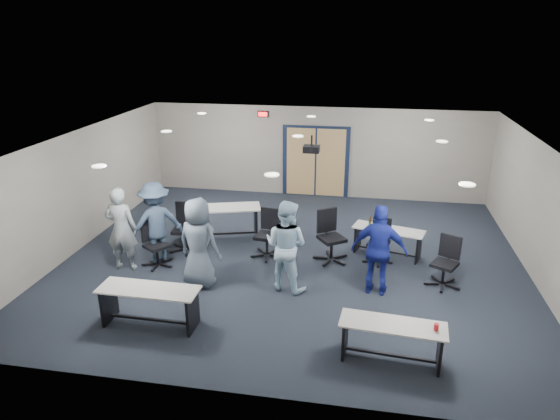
% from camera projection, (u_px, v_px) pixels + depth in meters
% --- Properties ---
extents(floor, '(10.00, 10.00, 0.00)m').
position_uv_depth(floor, '(293.00, 258.00, 11.23)').
color(floor, black).
rests_on(floor, ground).
extents(back_wall, '(10.00, 0.04, 2.70)m').
position_uv_depth(back_wall, '(316.00, 152.00, 14.92)').
color(back_wall, gray).
rests_on(back_wall, floor).
extents(front_wall, '(10.00, 0.04, 2.70)m').
position_uv_depth(front_wall, '(244.00, 312.00, 6.61)').
color(front_wall, gray).
rests_on(front_wall, floor).
extents(left_wall, '(0.04, 9.00, 2.70)m').
position_uv_depth(left_wall, '(81.00, 189.00, 11.57)').
color(left_wall, gray).
rests_on(left_wall, floor).
extents(right_wall, '(0.04, 9.00, 2.70)m').
position_uv_depth(right_wall, '(541.00, 216.00, 9.95)').
color(right_wall, gray).
rests_on(right_wall, floor).
extents(ceiling, '(10.00, 9.00, 0.04)m').
position_uv_depth(ceiling, '(295.00, 140.00, 10.29)').
color(ceiling, white).
rests_on(ceiling, back_wall).
extents(double_door, '(2.00, 0.07, 2.20)m').
position_uv_depth(double_door, '(316.00, 162.00, 14.99)').
color(double_door, '#101A32').
rests_on(double_door, back_wall).
extents(exit_sign, '(0.32, 0.07, 0.18)m').
position_uv_depth(exit_sign, '(263.00, 114.00, 14.74)').
color(exit_sign, black).
rests_on(exit_sign, back_wall).
extents(ceiling_projector, '(0.35, 0.32, 0.37)m').
position_uv_depth(ceiling_projector, '(311.00, 149.00, 10.80)').
color(ceiling_projector, black).
rests_on(ceiling_projector, ceiling).
extents(ceiling_can_lights, '(6.24, 5.74, 0.02)m').
position_uv_depth(ceiling_can_lights, '(296.00, 139.00, 10.53)').
color(ceiling_can_lights, white).
rests_on(ceiling_can_lights, ceiling).
extents(table_front_left, '(1.75, 0.60, 0.71)m').
position_uv_depth(table_front_left, '(149.00, 300.00, 8.57)').
color(table_front_left, beige).
rests_on(table_front_left, floor).
extents(table_front_right, '(1.65, 0.68, 0.76)m').
position_uv_depth(table_front_right, '(392.00, 335.00, 7.66)').
color(table_front_right, beige).
rests_on(table_front_right, floor).
extents(table_back_left, '(2.07, 1.19, 0.80)m').
position_uv_depth(table_back_left, '(220.00, 217.00, 12.11)').
color(table_back_left, beige).
rests_on(table_back_left, floor).
extents(table_back_right, '(1.65, 0.93, 0.87)m').
position_uv_depth(table_back_right, '(388.00, 237.00, 11.24)').
color(table_back_right, beige).
rests_on(table_back_right, floor).
extents(chair_back_a, '(0.76, 0.76, 1.12)m').
position_uv_depth(chair_back_a, '(184.00, 228.00, 11.42)').
color(chair_back_a, black).
rests_on(chair_back_a, floor).
extents(chair_back_b, '(0.79, 0.79, 1.09)m').
position_uv_depth(chair_back_b, '(267.00, 234.00, 11.12)').
color(chair_back_b, black).
rests_on(chair_back_b, floor).
extents(chair_back_c, '(1.01, 1.01, 1.15)m').
position_uv_depth(chair_back_c, '(332.00, 237.00, 10.91)').
color(chair_back_c, black).
rests_on(chair_back_c, floor).
extents(chair_back_d, '(0.76, 0.76, 0.98)m').
position_uv_depth(chair_back_d, '(379.00, 241.00, 10.88)').
color(chair_back_d, black).
rests_on(chair_back_d, floor).
extents(chair_loose_left, '(0.88, 0.88, 1.01)m').
position_uv_depth(chair_loose_left, '(156.00, 244.00, 10.71)').
color(chair_loose_left, black).
rests_on(chair_loose_left, floor).
extents(chair_loose_right, '(0.87, 0.87, 1.03)m').
position_uv_depth(chair_loose_right, '(445.00, 262.00, 9.86)').
color(chair_loose_right, black).
rests_on(chair_loose_right, floor).
extents(person_gray, '(0.69, 0.47, 1.83)m').
position_uv_depth(person_gray, '(121.00, 229.00, 10.45)').
color(person_gray, '#929B9F').
rests_on(person_gray, floor).
extents(person_plaid, '(1.00, 0.77, 1.83)m').
position_uv_depth(person_plaid, '(199.00, 243.00, 9.77)').
color(person_plaid, slate).
rests_on(person_plaid, floor).
extents(person_lightblue, '(1.07, 0.95, 1.83)m').
position_uv_depth(person_lightblue, '(286.00, 245.00, 9.66)').
color(person_lightblue, '#C0E7FF').
rests_on(person_lightblue, floor).
extents(person_navy, '(1.11, 0.59, 1.81)m').
position_uv_depth(person_navy, '(379.00, 250.00, 9.46)').
color(person_navy, navy).
rests_on(person_navy, floor).
extents(person_back, '(1.35, 1.27, 1.83)m').
position_uv_depth(person_back, '(156.00, 223.00, 10.76)').
color(person_back, '#384C66').
rests_on(person_back, floor).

